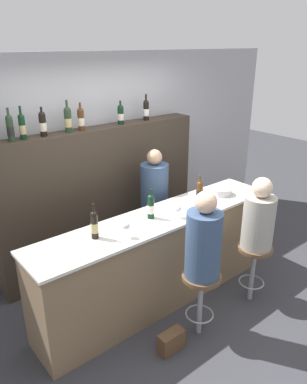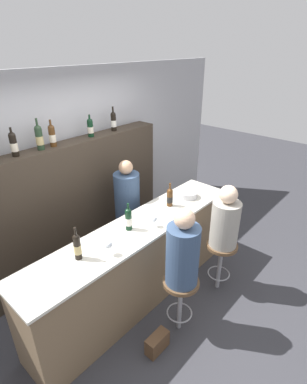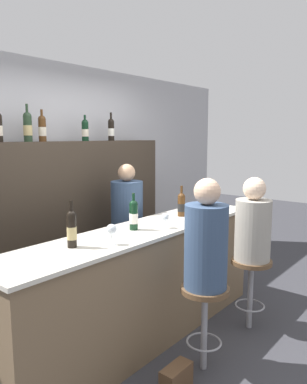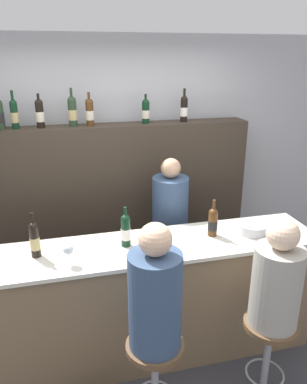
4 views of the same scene
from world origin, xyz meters
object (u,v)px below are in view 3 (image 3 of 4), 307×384
at_px(wine_bottle_counter_1, 134,215).
at_px(bar_stool_right, 251,275).
at_px(wine_bottle_counter_0, 72,229).
at_px(guest_seated_left, 206,241).
at_px(wine_glass_0, 111,230).
at_px(wine_glass_1, 165,218).
at_px(wine_bottle_backbar_5, 42,128).
at_px(guest_seated_right, 253,225).
at_px(handbag, 176,380).
at_px(wine_bottle_counter_2, 181,204).
at_px(wine_bottle_backbar_7, 111,129).
at_px(bartender, 127,241).
at_px(metal_bowl, 202,208).
at_px(wine_bottle_backbar_6, 85,130).
at_px(bar_stool_left, 205,305).
at_px(wine_bottle_backbar_4, 28,127).

xyz_separation_m(wine_bottle_counter_1, bar_stool_right, (0.88, -0.69, -0.63)).
relative_size(wine_bottle_counter_0, guest_seated_left, 0.41).
relative_size(wine_glass_0, wine_glass_1, 1.17).
relative_size(wine_bottle_backbar_5, guest_seated_right, 0.40).
distance_m(wine_bottle_backbar_5, handbag, 2.52).
bearing_deg(guest_seated_left, wine_bottle_backbar_5, 95.87).
bearing_deg(wine_bottle_backbar_5, wine_bottle_counter_2, -52.29).
bearing_deg(wine_bottle_backbar_7, bartender, -119.11).
height_order(wine_bottle_counter_2, handbag, wine_bottle_counter_2).
bearing_deg(wine_bottle_backbar_7, handbag, -122.41).
relative_size(wine_bottle_backbar_5, wine_glass_0, 2.00).
height_order(wine_bottle_counter_2, guest_seated_left, guest_seated_left).
xyz_separation_m(wine_glass_0, guest_seated_right, (1.31, -0.51, -0.13)).
bearing_deg(guest_seated_right, wine_glass_0, 158.54).
bearing_deg(wine_bottle_counter_2, wine_glass_1, -160.65).
bearing_deg(wine_glass_0, metal_bowl, 5.20).
distance_m(wine_bottle_backbar_6, wine_glass_1, 1.48).
bearing_deg(bar_stool_left, wine_bottle_backbar_4, 100.91).
bearing_deg(wine_glass_0, wine_bottle_backbar_6, 55.99).
height_order(wine_glass_1, bar_stool_right, wine_glass_1).
distance_m(wine_bottle_backbar_6, bar_stool_left, 2.25).
bearing_deg(bar_stool_right, wine_bottle_backbar_6, 104.73).
bearing_deg(wine_glass_1, wine_bottle_counter_0, 168.91).
relative_size(wine_bottle_backbar_7, handbag, 1.25).
relative_size(wine_bottle_counter_0, wine_glass_1, 2.59).
relative_size(wine_bottle_counter_2, bar_stool_right, 0.45).
height_order(wine_bottle_counter_2, wine_glass_0, wine_bottle_counter_2).
distance_m(wine_bottle_counter_1, wine_bottle_counter_2, 0.71).
distance_m(wine_glass_0, bartender, 1.28).
bearing_deg(bartender, bar_stool_left, -110.49).
height_order(wine_bottle_counter_1, bartender, bartender).
relative_size(wine_bottle_counter_2, guest_seated_right, 0.39).
bearing_deg(wine_bottle_backbar_6, bar_stool_left, -101.52).
height_order(wine_bottle_backbar_6, bar_stool_right, wine_bottle_backbar_6).
height_order(bar_stool_right, handbag, bar_stool_right).
distance_m(wine_bottle_counter_2, wine_glass_1, 0.52).
xyz_separation_m(metal_bowl, bar_stool_left, (-0.99, -0.65, -0.54)).
relative_size(wine_bottle_backbar_6, handbag, 1.08).
xyz_separation_m(guest_seated_right, bartender, (-0.35, 1.26, -0.30)).
relative_size(wine_bottle_counter_1, metal_bowl, 1.32).
relative_size(wine_bottle_backbar_6, guest_seated_right, 0.36).
bearing_deg(wine_glass_0, handbag, -77.29).
bearing_deg(guest_seated_left, bartender, 69.51).
bearing_deg(wine_bottle_backbar_5, bar_stool_right, -60.33).
bearing_deg(bar_stool_right, guest_seated_left, 180.00).
distance_m(wine_bottle_counter_2, wine_glass_0, 1.15).
height_order(wine_glass_1, bar_stool_left, wine_glass_1).
xyz_separation_m(wine_bottle_backbar_5, handbag, (-0.19, -1.77, -1.79)).
relative_size(guest_seated_left, handbag, 3.23).
height_order(wine_glass_0, handbag, wine_glass_0).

